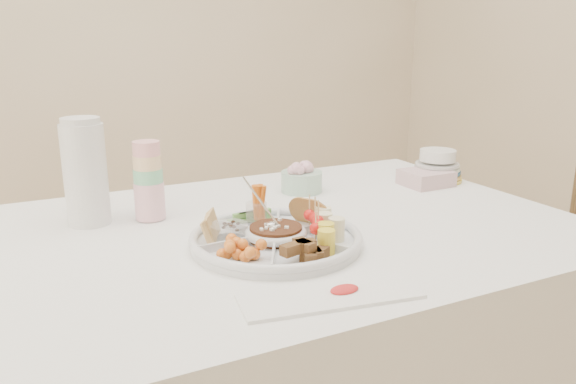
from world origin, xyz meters
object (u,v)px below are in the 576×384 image
dining_table (273,362)px  chair (575,282)px  party_tray (276,236)px  plate_stack (437,165)px  thermos (85,171)px

dining_table → chair: size_ratio=1.58×
party_tray → plate_stack: 0.78m
dining_table → chair: chair is taller
dining_table → party_tray: 0.42m
thermos → plate_stack: (1.07, -0.05, -0.08)m
party_tray → plate_stack: (0.72, 0.30, 0.03)m
chair → plate_stack: (-0.28, 0.34, 0.33)m
dining_table → party_tray: (-0.05, -0.12, 0.40)m
party_tray → thermos: size_ratio=1.40×
thermos → chair: bearing=-16.1°
chair → thermos: (-1.35, 0.39, 0.41)m
party_tray → thermos: 0.51m
chair → thermos: thermos is taller
thermos → plate_stack: thermos is taller
thermos → plate_stack: bearing=-2.7°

